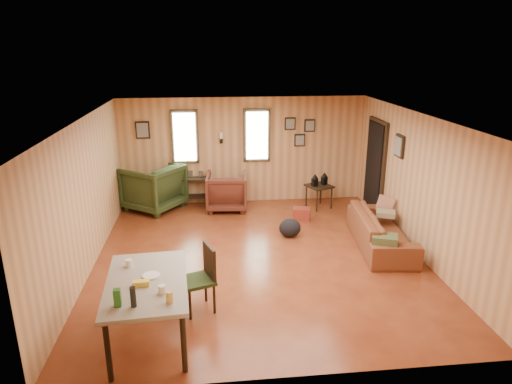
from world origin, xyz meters
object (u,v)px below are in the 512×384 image
Objects in this scene: recliner_brown at (227,190)px; side_table at (319,184)px; dining_table at (147,287)px; recliner_green at (153,185)px; sofa at (382,225)px; end_table at (197,185)px.

recliner_brown is 1.13× the size of side_table.
recliner_brown reaches higher than side_table.
side_table is at bearing 50.39° from dining_table.
dining_table is at bearing 41.25° from recliner_green.
recliner_green is at bearing 175.50° from side_table.
sofa is 4.53m from dining_table.
sofa is 4.32m from end_table.
side_table is at bearing 22.65° from sofa.
end_table is 2.79m from side_table.
recliner_green is 4.82m from dining_table.
recliner_brown reaches higher than sofa.
sofa is 2.34× the size of recliner_brown.
end_table is (0.94, 0.32, -0.12)m from recliner_green.
sofa is at bearing 96.48° from recliner_green.
sofa is 1.90× the size of recliner_green.
side_table is at bearing 121.58° from recliner_green.
dining_table reaches higher than recliner_brown.
end_table is at bearing -31.21° from recliner_brown.
dining_table reaches higher than side_table.
end_table is at bearing 57.04° from sofa.
sofa is at bearing -39.44° from end_table.
recliner_green reaches higher than recliner_brown.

